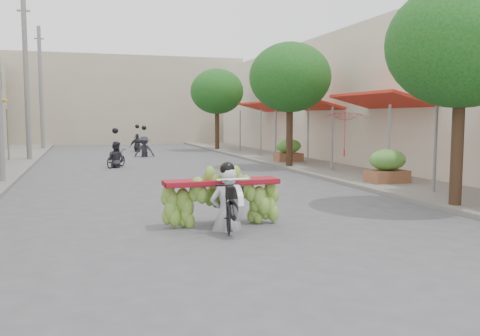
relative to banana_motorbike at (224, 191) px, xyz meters
name	(u,v)px	position (x,y,z in m)	size (l,w,h in m)	color
ground	(322,286)	(0.27, -3.68, -0.74)	(120.00, 120.00, 0.00)	#525257
sidewalk_right	(313,164)	(7.27, 11.32, -0.68)	(4.00, 60.00, 0.12)	slate
shophouse_row_right	(424,99)	(12.26, 10.32, 2.26)	(9.77, 40.00, 6.00)	beige
far_building	(118,101)	(0.27, 34.32, 2.76)	(20.00, 6.00, 7.00)	#AFA38A
utility_pole_far	(26,78)	(-5.13, 17.32, 3.29)	(0.60, 0.24, 8.00)	slate
utility_pole_back	(41,88)	(-5.13, 26.32, 3.29)	(0.60, 0.24, 8.00)	slate
street_tree_near	(462,45)	(5.67, 0.32, 3.05)	(3.40, 3.40, 5.25)	#3A2719
street_tree_mid	(290,78)	(5.67, 10.32, 3.05)	(3.40, 3.40, 5.25)	#3A2719
street_tree_far	(217,92)	(5.67, 22.32, 3.05)	(3.40, 3.40, 5.25)	#3A2719
produce_crate_mid	(387,164)	(6.47, 4.32, -0.02)	(1.20, 0.88, 1.16)	brown
produce_crate_far	(289,149)	(6.47, 12.32, -0.02)	(1.20, 0.88, 1.16)	brown
banana_motorbike	(224,191)	(0.00, 0.00, 0.00)	(2.28, 1.85, 2.22)	black
market_umbrella	(346,110)	(6.05, 6.27, 1.68)	(2.06, 2.06, 1.63)	red
pedestrian	(285,145)	(6.40, 12.64, 0.14)	(0.87, 0.74, 1.52)	silver
bg_motorbike_a	(116,149)	(-1.28, 12.91, 0.05)	(1.19, 1.45, 1.95)	black
bg_motorbike_b	(144,141)	(0.59, 18.57, 0.13)	(1.14, 1.63, 1.95)	black
bg_motorbike_c	(137,139)	(0.67, 23.01, 0.07)	(1.04, 1.63, 1.95)	black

